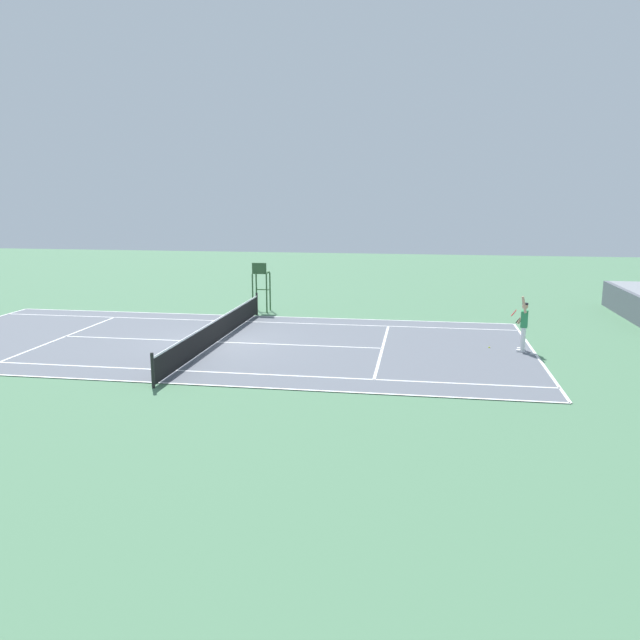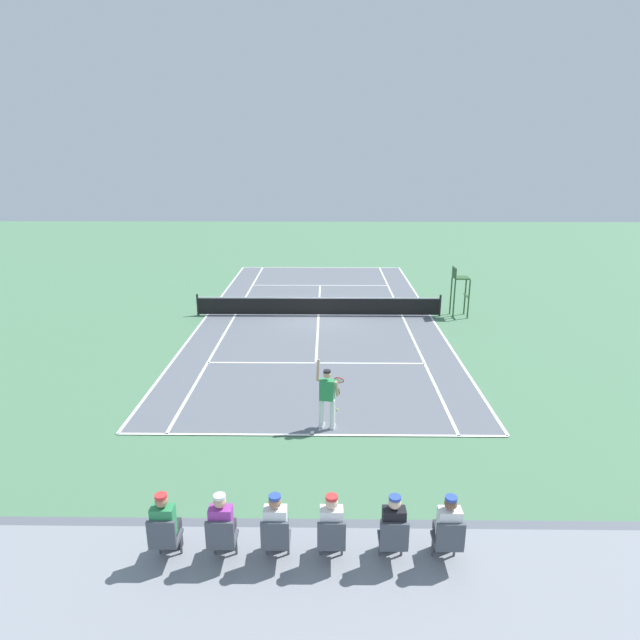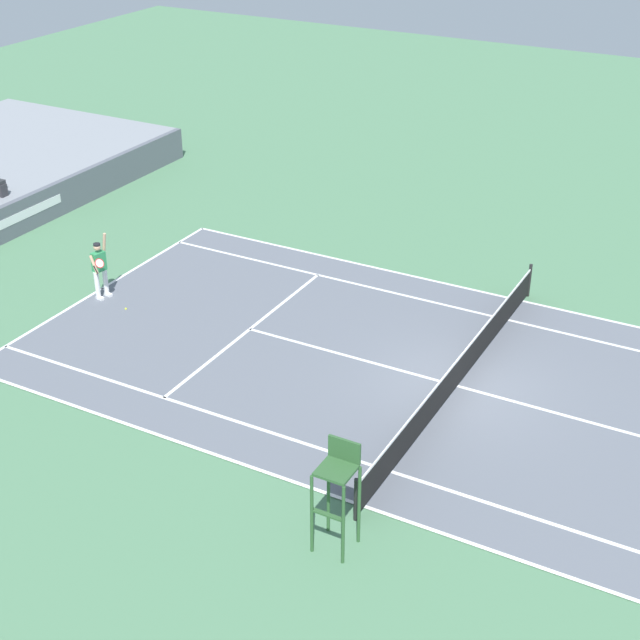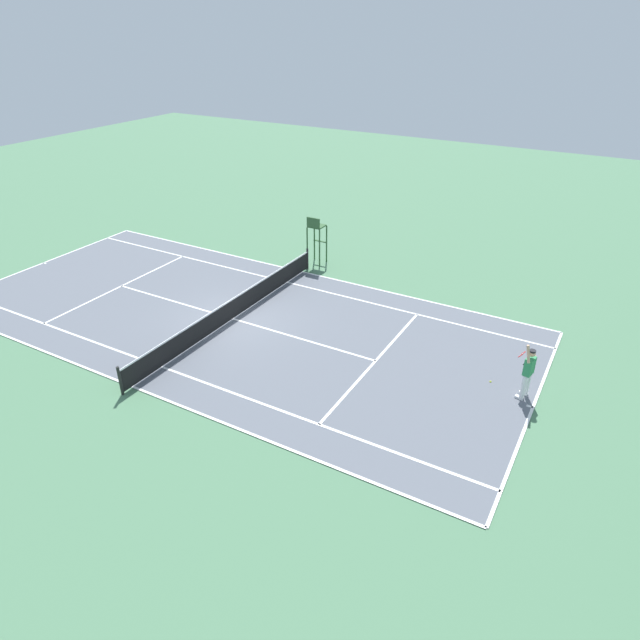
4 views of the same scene
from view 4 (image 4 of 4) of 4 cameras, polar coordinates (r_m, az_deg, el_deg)
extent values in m
plane|color=#4C7A56|center=(23.33, -8.76, 0.06)|extent=(80.00, 80.00, 0.00)
cube|color=slate|center=(23.33, -8.76, 0.08)|extent=(10.98, 23.78, 0.02)
cube|color=white|center=(19.32, 20.75, -8.26)|extent=(10.98, 0.10, 0.01)
cube|color=white|center=(31.58, -26.20, 5.21)|extent=(10.98, 0.10, 0.01)
cube|color=white|center=(27.35, -1.76, 4.89)|extent=(0.10, 23.78, 0.01)
cube|color=white|center=(20.01, -18.40, -6.43)|extent=(0.10, 23.78, 0.01)
cube|color=white|center=(26.29, -3.32, 3.83)|extent=(0.10, 23.78, 0.01)
cube|color=white|center=(20.75, -15.68, -4.60)|extent=(0.10, 23.78, 0.01)
cube|color=white|center=(20.42, 5.65, -4.14)|extent=(8.22, 0.10, 0.01)
cube|color=white|center=(27.44, -19.43, 3.27)|extent=(8.22, 0.10, 0.01)
cube|color=white|center=(23.32, -8.77, 0.11)|extent=(0.10, 12.80, 0.01)
cube|color=white|center=(19.33, 20.46, -8.19)|extent=(0.10, 0.20, 0.01)
cube|color=white|center=(31.50, -26.09, 5.18)|extent=(0.10, 0.20, 0.01)
cylinder|color=black|center=(27.50, -1.28, 6.20)|extent=(0.10, 0.10, 1.07)
cylinder|color=black|center=(19.50, -19.57, -5.82)|extent=(0.10, 0.10, 1.07)
cube|color=black|center=(23.11, -8.85, 1.11)|extent=(11.78, 0.02, 0.84)
cube|color=white|center=(22.92, -8.93, 2.04)|extent=(11.78, 0.03, 0.06)
cylinder|color=white|center=(19.32, 19.87, -6.49)|extent=(0.15, 0.15, 0.92)
cylinder|color=white|center=(19.58, 20.24, -6.07)|extent=(0.15, 0.15, 0.92)
cube|color=white|center=(19.56, 19.51, -7.42)|extent=(0.17, 0.30, 0.10)
cube|color=white|center=(19.82, 19.88, -6.98)|extent=(0.17, 0.30, 0.10)
cube|color=#2D8C51|center=(19.05, 20.43, -4.40)|extent=(0.44, 0.31, 0.60)
sphere|color=tan|center=(18.81, 20.67, -3.19)|extent=(0.22, 0.22, 0.22)
cylinder|color=black|center=(18.76, 20.72, -2.96)|extent=(0.21, 0.21, 0.06)
cylinder|color=tan|center=(18.56, 20.33, -3.25)|extent=(0.13, 0.23, 0.61)
cylinder|color=tan|center=(19.28, 20.47, -3.92)|extent=(0.15, 0.34, 0.56)
cylinder|color=black|center=(19.41, 20.13, -4.07)|extent=(0.07, 0.19, 0.25)
torus|color=red|center=(19.29, 19.75, -3.29)|extent=(0.34, 0.25, 0.26)
cylinder|color=silver|center=(19.29, 19.75, -3.29)|extent=(0.30, 0.21, 0.22)
sphere|color=#D1E533|center=(20.08, 16.87, -5.99)|extent=(0.07, 0.07, 0.07)
cylinder|color=#2D562D|center=(28.54, -0.57, 7.95)|extent=(0.07, 0.07, 1.90)
cylinder|color=#2D562D|center=(28.21, 0.67, 7.70)|extent=(0.07, 0.07, 1.90)
cylinder|color=#2D562D|center=(27.97, -1.30, 7.51)|extent=(0.07, 0.07, 1.90)
cylinder|color=#2D562D|center=(27.64, -0.05, 7.25)|extent=(0.07, 0.07, 1.90)
cube|color=#2D562D|center=(27.75, -0.32, 9.50)|extent=(0.70, 0.70, 0.06)
cube|color=#2D562D|center=(27.38, -0.69, 9.82)|extent=(0.06, 0.70, 0.48)
cube|color=#2D562D|center=(28.31, 0.01, 7.99)|extent=(0.10, 0.70, 0.04)
camera|label=1|loc=(10.29, -91.75, -38.27)|focal=35.04mm
camera|label=2|loc=(20.62, 64.91, 2.08)|focal=30.17mm
camera|label=3|loc=(40.97, 0.76, 31.73)|focal=52.86mm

